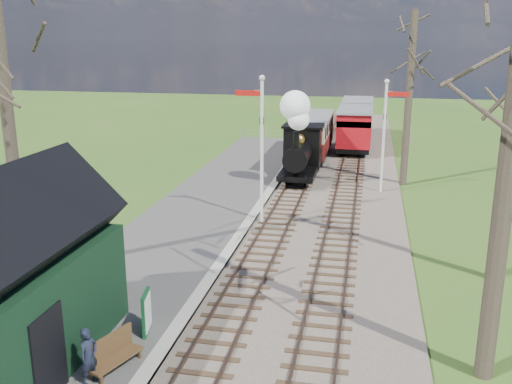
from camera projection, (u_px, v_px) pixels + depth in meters
distant_hills at (347, 227)px, 73.83m from camera, size 114.40×48.00×22.02m
ballast_bed at (321, 189)px, 29.48m from camera, size 8.00×60.00×0.10m
track_near at (296, 187)px, 29.72m from camera, size 1.60×60.00×0.15m
track_far at (347, 190)px, 29.22m from camera, size 1.60×60.00×0.15m
platform at (184, 233)px, 22.81m from camera, size 5.00×44.00×0.20m
coping_strip at (240, 236)px, 22.37m from camera, size 0.40×44.00×0.21m
station_shed at (8, 284)px, 12.93m from camera, size 3.25×6.30×4.78m
semaphore_near at (260, 140)px, 23.26m from camera, size 1.22×0.24×6.22m
semaphore_far at (386, 128)px, 28.03m from camera, size 1.22×0.24×5.72m
bare_trees at (292, 123)px, 16.86m from camera, size 15.51×22.39×12.00m
fence_line at (324, 135)px, 42.78m from camera, size 12.60×0.08×1.00m
locomotive at (300, 142)px, 30.35m from camera, size 1.97×4.60×4.93m
coach at (312, 135)px, 36.25m from camera, size 2.30×7.89×2.42m
red_carriage_a at (355, 128)px, 38.81m from camera, size 2.32×5.75×2.44m
red_carriage_b at (357, 117)px, 44.01m from camera, size 2.32×5.75×2.44m
sign_board at (147, 313)px, 14.79m from camera, size 0.23×0.78×1.14m
bench at (112, 352)px, 13.26m from camera, size 0.89×1.50×0.83m
person at (89, 356)px, 12.59m from camera, size 0.45×0.56×1.33m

